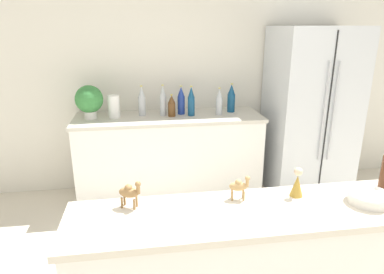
# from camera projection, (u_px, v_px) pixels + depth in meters

# --- Properties ---
(wall_back) EXTENTS (8.00, 0.06, 2.55)m
(wall_back) POSITION_uv_depth(u_px,v_px,m) (192.00, 75.00, 3.82)
(wall_back) COLOR silver
(wall_back) RESTS_ON ground_plane
(back_counter) EXTENTS (1.95, 0.63, 0.90)m
(back_counter) POSITION_uv_depth(u_px,v_px,m) (170.00, 156.00, 3.72)
(back_counter) COLOR white
(back_counter) RESTS_ON ground_plane
(refrigerator) EXTENTS (0.86, 0.74, 1.80)m
(refrigerator) POSITION_uv_depth(u_px,v_px,m) (310.00, 112.00, 3.73)
(refrigerator) COLOR silver
(refrigerator) RESTS_ON ground_plane
(potted_plant) EXTENTS (0.28, 0.28, 0.34)m
(potted_plant) POSITION_uv_depth(u_px,v_px,m) (89.00, 100.00, 3.41)
(potted_plant) COLOR silver
(potted_plant) RESTS_ON back_counter
(paper_towel_roll) EXTENTS (0.12, 0.12, 0.23)m
(paper_towel_roll) POSITION_uv_depth(u_px,v_px,m) (114.00, 107.00, 3.48)
(paper_towel_roll) COLOR white
(paper_towel_roll) RESTS_ON back_counter
(back_bottle_0) EXTENTS (0.08, 0.08, 0.23)m
(back_bottle_0) POSITION_uv_depth(u_px,v_px,m) (172.00, 106.00, 3.53)
(back_bottle_0) COLOR brown
(back_bottle_0) RESTS_ON back_counter
(back_bottle_1) EXTENTS (0.07, 0.07, 0.31)m
(back_bottle_1) POSITION_uv_depth(u_px,v_px,m) (191.00, 102.00, 3.55)
(back_bottle_1) COLOR navy
(back_bottle_1) RESTS_ON back_counter
(back_bottle_2) EXTENTS (0.07, 0.07, 0.32)m
(back_bottle_2) POSITION_uv_depth(u_px,v_px,m) (163.00, 101.00, 3.56)
(back_bottle_2) COLOR #B2B7BC
(back_bottle_2) RESTS_ON back_counter
(back_bottle_3) EXTENTS (0.07, 0.07, 0.29)m
(back_bottle_3) POSITION_uv_depth(u_px,v_px,m) (219.00, 102.00, 3.59)
(back_bottle_3) COLOR #B2B7BC
(back_bottle_3) RESTS_ON back_counter
(back_bottle_4) EXTENTS (0.08, 0.08, 0.30)m
(back_bottle_4) POSITION_uv_depth(u_px,v_px,m) (181.00, 101.00, 3.61)
(back_bottle_4) COLOR navy
(back_bottle_4) RESTS_ON back_counter
(back_bottle_5) EXTENTS (0.08, 0.08, 0.31)m
(back_bottle_5) POSITION_uv_depth(u_px,v_px,m) (231.00, 98.00, 3.70)
(back_bottle_5) COLOR navy
(back_bottle_5) RESTS_ON back_counter
(back_bottle_6) EXTENTS (0.08, 0.08, 0.31)m
(back_bottle_6) POSITION_uv_depth(u_px,v_px,m) (142.00, 101.00, 3.55)
(back_bottle_6) COLOR #B2B7BC
(back_bottle_6) RESTS_ON back_counter
(fruit_bowl) EXTENTS (0.21, 0.21, 0.06)m
(fruit_bowl) POSITION_uv_depth(u_px,v_px,m) (368.00, 197.00, 1.73)
(fruit_bowl) COLOR white
(fruit_bowl) RESTS_ON bar_counter
(camel_figurine) EXTENTS (0.12, 0.09, 0.15)m
(camel_figurine) POSITION_uv_depth(u_px,v_px,m) (130.00, 192.00, 1.67)
(camel_figurine) COLOR olive
(camel_figurine) RESTS_ON bar_counter
(camel_figurine_second) EXTENTS (0.11, 0.06, 0.13)m
(camel_figurine_second) POSITION_uv_depth(u_px,v_px,m) (239.00, 186.00, 1.75)
(camel_figurine_second) COLOR tan
(camel_figurine_second) RESTS_ON bar_counter
(wise_man_figurine_crimson) EXTENTS (0.07, 0.07, 0.16)m
(wise_man_figurine_crimson) POSITION_uv_depth(u_px,v_px,m) (297.00, 184.00, 1.79)
(wise_man_figurine_crimson) COLOR #B28933
(wise_man_figurine_crimson) RESTS_ON bar_counter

